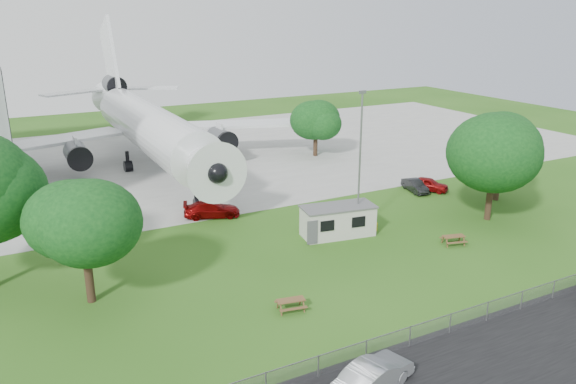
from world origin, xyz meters
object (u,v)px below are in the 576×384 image
picnic_west (291,310)px  picnic_east (453,244)px  airliner (147,124)px  car_centre_sedan (374,376)px  site_cabin (338,221)px

picnic_west → picnic_east: (16.68, 3.16, 0.00)m
picnic_east → airliner: bearing=129.2°
airliner → car_centre_sedan: 47.73m
car_centre_sedan → site_cabin: bearing=-44.4°
picnic_west → site_cabin: bearing=54.8°
site_cabin → picnic_west: site_cabin is taller
airliner → picnic_east: (15.64, -35.48, -5.27)m
airliner → picnic_east: bearing=-66.2°
site_cabin → picnic_west: bearing=-135.6°
airliner → site_cabin: (8.39, -29.40, -3.96)m
picnic_west → picnic_east: 16.98m
picnic_east → site_cabin: bearing=155.4°
site_cabin → picnic_east: (7.25, -6.08, -1.31)m
site_cabin → picnic_west: size_ratio=3.84×
picnic_west → picnic_east: size_ratio=1.00×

